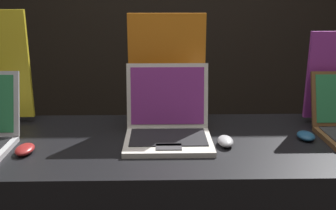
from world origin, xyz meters
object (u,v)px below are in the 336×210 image
(laptop_middle, at_px, (168,123))
(promo_stand_middle, at_px, (167,71))
(mouse_back, at_px, (306,136))
(mouse_middle, at_px, (225,141))
(mouse_front, at_px, (25,149))

(laptop_middle, distance_m, promo_stand_middle, 0.28)
(laptop_middle, height_order, mouse_back, laptop_middle)
(mouse_middle, bearing_deg, mouse_back, 9.33)
(mouse_front, bearing_deg, laptop_middle, 14.48)
(laptop_middle, bearing_deg, promo_stand_middle, 90.00)
(promo_stand_middle, bearing_deg, mouse_front, -145.53)
(mouse_front, relative_size, mouse_back, 1.12)
(mouse_front, xyz_separation_m, promo_stand_middle, (0.54, 0.37, 0.22))
(promo_stand_middle, relative_size, mouse_back, 5.08)
(mouse_middle, relative_size, mouse_back, 1.08)
(laptop_middle, bearing_deg, mouse_middle, -19.47)
(promo_stand_middle, bearing_deg, mouse_middle, -54.12)
(promo_stand_middle, distance_m, mouse_back, 0.65)
(laptop_middle, bearing_deg, mouse_back, -2.41)
(laptop_middle, bearing_deg, mouse_front, -165.52)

